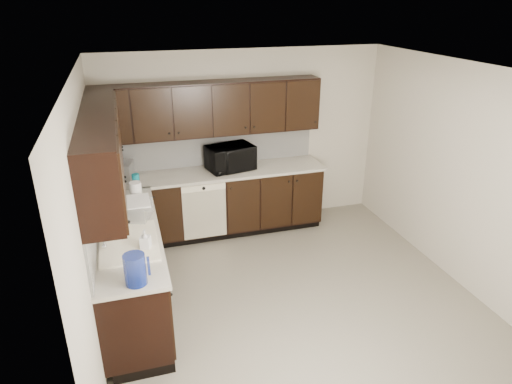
# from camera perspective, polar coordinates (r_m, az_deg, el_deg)

# --- Properties ---
(floor) EXTENTS (4.00, 4.00, 0.00)m
(floor) POSITION_cam_1_polar(r_m,az_deg,el_deg) (5.34, 4.28, -12.67)
(floor) COLOR gray
(floor) RESTS_ON ground
(ceiling) EXTENTS (4.00, 4.00, 0.00)m
(ceiling) POSITION_cam_1_polar(r_m,az_deg,el_deg) (4.37, 5.28, 14.94)
(ceiling) COLOR white
(ceiling) RESTS_ON wall_back
(wall_back) EXTENTS (4.00, 0.02, 2.50)m
(wall_back) POSITION_cam_1_polar(r_m,az_deg,el_deg) (6.50, -1.61, 6.50)
(wall_back) COLOR #BBB39F
(wall_back) RESTS_ON floor
(wall_left) EXTENTS (0.02, 4.00, 2.50)m
(wall_left) POSITION_cam_1_polar(r_m,az_deg,el_deg) (4.45, -20.11, -3.19)
(wall_left) COLOR #BBB39F
(wall_left) RESTS_ON floor
(wall_right) EXTENTS (0.02, 4.00, 2.50)m
(wall_right) POSITION_cam_1_polar(r_m,az_deg,el_deg) (5.71, 23.83, 2.04)
(wall_right) COLOR #BBB39F
(wall_right) RESTS_ON floor
(wall_front) EXTENTS (4.00, 0.02, 2.50)m
(wall_front) POSITION_cam_1_polar(r_m,az_deg,el_deg) (3.19, 18.08, -14.18)
(wall_front) COLOR #BBB39F
(wall_front) RESTS_ON floor
(lower_cabinets) EXTENTS (3.00, 2.80, 0.90)m
(lower_cabinets) POSITION_cam_1_polar(r_m,az_deg,el_deg) (5.83, -8.83, -4.75)
(lower_cabinets) COLOR black
(lower_cabinets) RESTS_ON floor
(countertop) EXTENTS (3.03, 2.83, 0.04)m
(countertop) POSITION_cam_1_polar(r_m,az_deg,el_deg) (5.61, -9.17, -0.20)
(countertop) COLOR #B8B2A0
(countertop) RESTS_ON lower_cabinets
(backsplash) EXTENTS (3.00, 2.80, 0.48)m
(backsplash) POSITION_cam_1_polar(r_m,az_deg,el_deg) (5.69, -11.72, 2.78)
(backsplash) COLOR silver
(backsplash) RESTS_ON countertop
(upper_cabinets) EXTENTS (3.00, 2.80, 0.70)m
(upper_cabinets) POSITION_cam_1_polar(r_m,az_deg,el_deg) (5.42, -10.88, 8.36)
(upper_cabinets) COLOR black
(upper_cabinets) RESTS_ON wall_back
(dishwasher) EXTENTS (0.58, 0.04, 0.78)m
(dishwasher) POSITION_cam_1_polar(r_m,az_deg,el_deg) (6.08, -6.47, -2.01)
(dishwasher) COLOR #F3E8C6
(dishwasher) RESTS_ON lower_cabinets
(sink) EXTENTS (0.54, 0.82, 0.42)m
(sink) POSITION_cam_1_polar(r_m,az_deg,el_deg) (4.59, -15.51, -6.95)
(sink) COLOR #F3E8C6
(sink) RESTS_ON countertop
(microwave) EXTENTS (0.68, 0.54, 0.34)m
(microwave) POSITION_cam_1_polar(r_m,az_deg,el_deg) (6.22, -3.24, 4.31)
(microwave) COLOR black
(microwave) RESTS_ON countertop
(soap_bottle_a) EXTENTS (0.11, 0.12, 0.20)m
(soap_bottle_a) POSITION_cam_1_polar(r_m,az_deg,el_deg) (4.39, -13.69, -5.84)
(soap_bottle_a) COLOR gray
(soap_bottle_a) RESTS_ON countertop
(soap_bottle_b) EXTENTS (0.12, 0.12, 0.27)m
(soap_bottle_b) POSITION_cam_1_polar(r_m,az_deg,el_deg) (4.62, -17.32, -4.25)
(soap_bottle_b) COLOR gray
(soap_bottle_b) RESTS_ON countertop
(toaster_oven) EXTENTS (0.45, 0.38, 0.24)m
(toaster_oven) POSITION_cam_1_polar(r_m,az_deg,el_deg) (6.10, -16.97, 2.44)
(toaster_oven) COLOR #A8A8AB
(toaster_oven) RESTS_ON countertop
(storage_bin) EXTENTS (0.56, 0.48, 0.19)m
(storage_bin) POSITION_cam_1_polar(r_m,az_deg,el_deg) (5.03, -15.86, -2.25)
(storage_bin) COLOR silver
(storage_bin) RESTS_ON countertop
(blue_pitcher) EXTENTS (0.21, 0.21, 0.27)m
(blue_pitcher) POSITION_cam_1_polar(r_m,az_deg,el_deg) (3.90, -14.88, -9.35)
(blue_pitcher) COLOR navy
(blue_pitcher) RESTS_ON countertop
(teal_tumbler) EXTENTS (0.12, 0.12, 0.20)m
(teal_tumbler) POSITION_cam_1_polar(r_m,az_deg,el_deg) (5.76, -14.77, 1.23)
(teal_tumbler) COLOR #0C7586
(teal_tumbler) RESTS_ON countertop
(paper_towel_roll) EXTENTS (0.14, 0.14, 0.29)m
(paper_towel_roll) POSITION_cam_1_polar(r_m,az_deg,el_deg) (5.27, -14.75, -0.31)
(paper_towel_roll) COLOR silver
(paper_towel_roll) RESTS_ON countertop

